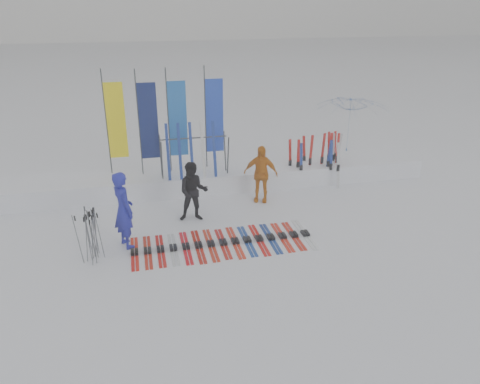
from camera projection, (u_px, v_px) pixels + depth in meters
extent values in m
plane|color=white|center=(247.00, 257.00, 11.07)|extent=(120.00, 120.00, 0.00)
cube|color=white|center=(213.00, 178.00, 15.09)|extent=(14.00, 1.60, 0.60)
imported|color=#1B1F9D|center=(124.00, 210.00, 11.22)|extent=(0.71, 0.83, 1.93)
imported|color=black|center=(193.00, 192.00, 12.61)|extent=(0.88, 0.73, 1.66)
imported|color=orange|center=(261.00, 174.00, 13.82)|extent=(1.09, 0.78, 1.72)
imported|color=white|center=(350.00, 128.00, 17.36)|extent=(3.38, 3.41, 2.40)
cube|color=red|center=(135.00, 252.00, 11.20)|extent=(0.17, 1.62, 0.07)
cube|color=#AF1C0E|center=(148.00, 251.00, 11.26)|extent=(0.17, 1.62, 0.07)
cube|color=red|center=(161.00, 250.00, 11.33)|extent=(0.17, 1.60, 0.07)
cube|color=#BBBEC2|center=(173.00, 248.00, 11.39)|extent=(0.17, 1.60, 0.07)
cube|color=red|center=(186.00, 247.00, 11.45)|extent=(0.17, 1.66, 0.07)
cube|color=#AD190D|center=(198.00, 245.00, 11.52)|extent=(0.17, 1.70, 0.07)
cube|color=red|center=(211.00, 244.00, 11.58)|extent=(0.17, 1.68, 0.07)
cube|color=#B2180E|center=(223.00, 243.00, 11.64)|extent=(0.17, 1.56, 0.07)
cube|color=red|center=(235.00, 241.00, 11.71)|extent=(0.17, 1.67, 0.07)
cube|color=navy|center=(247.00, 240.00, 11.77)|extent=(0.17, 1.61, 0.07)
cube|color=red|center=(259.00, 239.00, 11.84)|extent=(0.17, 1.67, 0.07)
cube|color=navy|center=(271.00, 237.00, 11.90)|extent=(0.17, 1.63, 0.07)
cube|color=red|center=(282.00, 236.00, 11.96)|extent=(0.17, 1.59, 0.07)
cube|color=red|center=(294.00, 235.00, 12.03)|extent=(0.17, 1.57, 0.07)
cube|color=silver|center=(305.00, 234.00, 12.09)|extent=(0.17, 1.68, 0.07)
cylinder|color=#595B60|center=(92.00, 234.00, 10.87)|extent=(0.06, 0.03, 1.18)
cylinder|color=#595B60|center=(89.00, 236.00, 10.81)|extent=(0.10, 0.05, 1.15)
cylinder|color=#595B60|center=(96.00, 229.00, 11.09)|extent=(0.08, 0.07, 1.19)
cylinder|color=#595B60|center=(100.00, 235.00, 10.86)|extent=(0.13, 0.12, 1.16)
cylinder|color=#595B60|center=(91.00, 234.00, 10.89)|extent=(0.08, 0.12, 1.16)
cylinder|color=#595B60|center=(96.00, 234.00, 10.92)|extent=(0.03, 0.11, 1.15)
cylinder|color=#595B60|center=(92.00, 243.00, 10.48)|extent=(0.13, 0.07, 1.19)
cylinder|color=#595B60|center=(87.00, 228.00, 11.15)|extent=(0.02, 0.15, 1.18)
cylinder|color=#595B60|center=(78.00, 239.00, 10.59)|extent=(0.14, 0.05, 1.23)
cylinder|color=#595B60|center=(95.00, 231.00, 11.05)|extent=(0.08, 0.08, 1.15)
cylinder|color=#595B60|center=(94.00, 239.00, 10.62)|extent=(0.05, 0.10, 1.23)
cylinder|color=#595B60|center=(93.00, 234.00, 10.82)|extent=(0.15, 0.06, 1.22)
cylinder|color=#595B60|center=(87.00, 239.00, 10.66)|extent=(0.11, 0.04, 1.17)
cylinder|color=#595B60|center=(88.00, 238.00, 10.76)|extent=(0.07, 0.09, 1.14)
cylinder|color=#383A3F|center=(106.00, 123.00, 14.02)|extent=(0.04, 0.04, 3.20)
cube|color=#FFEA0D|center=(116.00, 121.00, 14.06)|extent=(0.55, 0.03, 2.30)
cylinder|color=#383A3F|center=(139.00, 124.00, 13.96)|extent=(0.04, 0.04, 3.20)
cube|color=#0B1752|center=(149.00, 121.00, 14.00)|extent=(0.55, 0.03, 2.30)
cylinder|color=#383A3F|center=(168.00, 121.00, 14.22)|extent=(0.04, 0.04, 3.20)
cube|color=blue|center=(178.00, 119.00, 14.26)|extent=(0.55, 0.03, 2.30)
cylinder|color=#383A3F|center=(205.00, 118.00, 14.59)|extent=(0.04, 0.04, 3.20)
cube|color=#193BBF|center=(215.00, 116.00, 14.63)|extent=(0.55, 0.03, 2.30)
cylinder|color=#383A3F|center=(162.00, 161.00, 13.81)|extent=(0.04, 0.30, 1.23)
cylinder|color=#383A3F|center=(161.00, 155.00, 14.26)|extent=(0.04, 0.30, 1.23)
cylinder|color=#383A3F|center=(228.00, 156.00, 14.23)|extent=(0.04, 0.30, 1.23)
cylinder|color=#383A3F|center=(225.00, 151.00, 14.68)|extent=(0.04, 0.30, 1.23)
cylinder|color=#383A3F|center=(194.00, 138.00, 14.03)|extent=(2.00, 0.04, 0.04)
cube|color=red|center=(298.00, 163.00, 15.07)|extent=(0.09, 0.03, 1.50)
cube|color=navy|center=(328.00, 162.00, 15.13)|extent=(0.09, 0.02, 1.51)
cube|color=red|center=(290.00, 161.00, 15.23)|extent=(0.09, 0.03, 1.51)
cube|color=red|center=(329.00, 155.00, 15.68)|extent=(0.09, 0.04, 1.59)
cube|color=red|center=(299.00, 162.00, 15.09)|extent=(0.09, 0.02, 1.52)
cube|color=red|center=(330.00, 157.00, 15.29)|extent=(0.09, 0.04, 1.69)
cube|color=red|center=(310.00, 159.00, 15.26)|extent=(0.09, 0.04, 1.61)
cube|color=red|center=(334.00, 154.00, 15.81)|extent=(0.09, 0.02, 1.57)
cube|color=silver|center=(338.00, 166.00, 14.83)|extent=(0.09, 0.04, 1.50)
cube|color=silver|center=(338.00, 156.00, 15.59)|extent=(0.09, 0.04, 1.57)
cube|color=silver|center=(333.00, 155.00, 15.67)|extent=(0.09, 0.03, 1.57)
cube|color=red|center=(337.00, 157.00, 15.46)|extent=(0.09, 0.04, 1.61)
cube|color=red|center=(304.00, 157.00, 15.69)|extent=(0.09, 0.03, 1.46)
cube|color=navy|center=(331.00, 164.00, 14.98)|extent=(0.09, 0.03, 1.46)
cube|color=red|center=(322.00, 158.00, 15.33)|extent=(0.09, 0.03, 1.65)
cube|color=navy|center=(301.00, 166.00, 14.81)|extent=(0.09, 0.04, 1.50)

